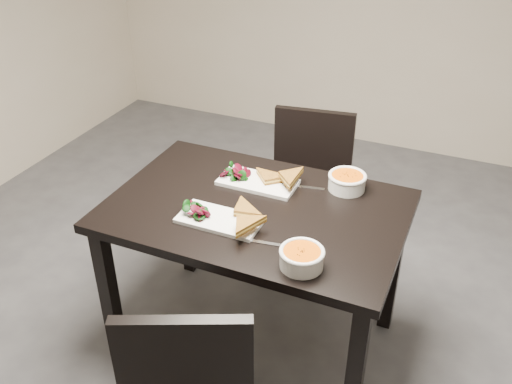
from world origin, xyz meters
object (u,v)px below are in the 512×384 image
table (256,226)px  chair_far (308,183)px  plate_far (258,182)px  chair_near (191,375)px  plate_near (220,220)px  soup_bowl_near (302,257)px  soup_bowl_far (347,181)px

table → chair_far: chair_far is taller
plate_far → chair_near: bearing=-82.2°
chair_near → plate_near: size_ratio=2.60×
table → plate_far: plate_far is taller
table → chair_near: chair_near is taller
table → chair_far: (-0.00, 0.70, -0.17)m
chair_far → soup_bowl_near: size_ratio=5.32×
chair_near → plate_far: bearing=73.8°
chair_near → soup_bowl_near: bearing=32.9°
table → chair_near: bearing=-85.7°
soup_bowl_near → soup_bowl_far: (0.00, 0.57, 0.00)m
soup_bowl_far → plate_near: bearing=-131.7°
soup_bowl_near → soup_bowl_far: size_ratio=0.98×
chair_far → plate_near: chair_far is taller
chair_near → soup_bowl_far: bearing=51.1°
soup_bowl_far → plate_far: bearing=-163.0°
chair_near → plate_far: (-0.11, 0.83, 0.27)m
table → plate_far: (-0.06, 0.17, 0.11)m
table → soup_bowl_near: size_ratio=7.52×
chair_far → soup_bowl_far: bearing=-62.5°
chair_near → chair_far: (-0.05, 1.36, 0.00)m
chair_near → plate_far: 0.89m
chair_far → plate_far: chair_far is taller
plate_far → plate_near: bearing=-94.0°
soup_bowl_far → chair_near: bearing=-104.8°
soup_bowl_near → plate_far: soup_bowl_near is taller
chair_near → soup_bowl_far: size_ratio=5.21×
plate_near → plate_far: (0.02, 0.32, 0.00)m
table → soup_bowl_near: (0.30, -0.29, 0.14)m
chair_far → chair_near: bearing=-96.3°
soup_bowl_near → soup_bowl_far: bearing=89.6°
table → chair_far: bearing=90.1°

